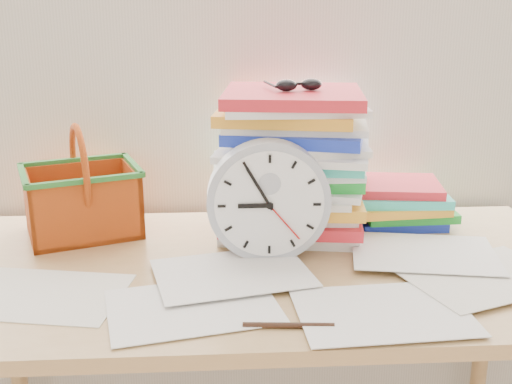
{
  "coord_description": "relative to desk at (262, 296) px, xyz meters",
  "views": [
    {
      "loc": [
        -0.09,
        0.33,
        1.32
      ],
      "look_at": [
        -0.01,
        1.6,
        0.91
      ],
      "focal_mm": 45.0,
      "sensor_mm": 36.0,
      "label": 1
    }
  ],
  "objects": [
    {
      "name": "sunglasses",
      "position": [
        0.09,
        0.18,
        0.43
      ],
      "size": [
        0.14,
        0.13,
        0.03
      ],
      "primitive_type": null,
      "rotation": [
        0.0,
        0.0,
        0.21
      ],
      "color": "black",
      "rests_on": "paper_stack"
    },
    {
      "name": "paper_stack",
      "position": [
        0.08,
        0.19,
        0.25
      ],
      "size": [
        0.4,
        0.34,
        0.35
      ],
      "primitive_type": null,
      "rotation": [
        0.0,
        0.0,
        -0.13
      ],
      "color": "white",
      "rests_on": "desk"
    },
    {
      "name": "basket",
      "position": [
        -0.42,
        0.21,
        0.21
      ],
      "size": [
        0.32,
        0.28,
        0.26
      ],
      "primitive_type": null,
      "rotation": [
        0.0,
        0.0,
        0.34
      ],
      "color": "#C14C12",
      "rests_on": "desk"
    },
    {
      "name": "book_stack",
      "position": [
        0.36,
        0.23,
        0.13
      ],
      "size": [
        0.26,
        0.2,
        0.11
      ],
      "primitive_type": null,
      "rotation": [
        0.0,
        0.0,
        -0.01
      ],
      "color": "white",
      "rests_on": "desk"
    },
    {
      "name": "scattered_papers",
      "position": [
        0.0,
        0.0,
        0.08
      ],
      "size": [
        1.26,
        0.42,
        0.02
      ],
      "primitive_type": null,
      "color": "white",
      "rests_on": "desk"
    },
    {
      "name": "desk",
      "position": [
        0.0,
        0.0,
        0.0
      ],
      "size": [
        1.4,
        0.7,
        0.75
      ],
      "color": "tan",
      "rests_on": "ground"
    },
    {
      "name": "pen",
      "position": [
        0.03,
        -0.27,
        0.08
      ],
      "size": [
        0.16,
        0.02,
        0.01
      ],
      "primitive_type": "cylinder",
      "rotation": [
        0.0,
        1.57,
        -0.08
      ],
      "color": "black",
      "rests_on": "desk"
    },
    {
      "name": "clock",
      "position": [
        0.02,
        0.04,
        0.21
      ],
      "size": [
        0.27,
        0.05,
        0.27
      ],
      "primitive_type": "cylinder",
      "rotation": [
        1.57,
        0.0,
        0.0
      ],
      "color": "#AAB0BC",
      "rests_on": "desk"
    }
  ]
}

